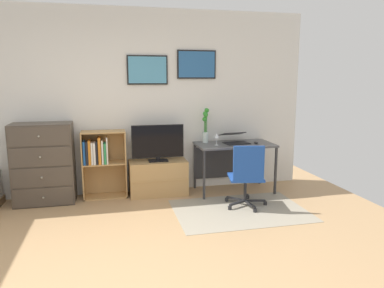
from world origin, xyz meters
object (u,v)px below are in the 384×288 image
(bookshelf, at_px, (101,159))
(tv_stand, at_px, (158,178))
(dresser, at_px, (44,164))
(computer_mouse, at_px, (256,143))
(bamboo_vase, at_px, (205,126))
(television, at_px, (158,143))
(desk, at_px, (233,151))
(office_chair, at_px, (247,175))
(laptop, at_px, (235,139))
(wine_glass, at_px, (217,136))

(bookshelf, relative_size, tv_stand, 1.15)
(dresser, distance_m, computer_mouse, 3.03)
(dresser, height_order, bamboo_vase, bamboo_vase)
(bookshelf, height_order, television, television)
(dresser, distance_m, desk, 2.72)
(tv_stand, xyz_separation_m, bamboo_vase, (0.74, 0.08, 0.74))
(dresser, bearing_deg, desk, -0.35)
(office_chair, relative_size, laptop, 1.99)
(bookshelf, bearing_deg, laptop, -2.72)
(dresser, distance_m, office_chair, 2.76)
(desk, relative_size, bamboo_vase, 2.20)
(bookshelf, distance_m, television, 0.84)
(wine_glass, bearing_deg, desk, 25.59)
(bookshelf, height_order, office_chair, bookshelf)
(wine_glass, bearing_deg, bookshelf, 172.23)
(office_chair, bearing_deg, dresser, 173.84)
(office_chair, distance_m, laptop, 0.87)
(bookshelf, xyz_separation_m, office_chair, (1.87, -0.89, -0.11))
(computer_mouse, height_order, wine_glass, wine_glass)
(dresser, distance_m, bookshelf, 0.76)
(television, bearing_deg, bamboo_vase, 7.54)
(office_chair, height_order, bamboo_vase, bamboo_vase)
(dresser, xyz_separation_m, office_chair, (2.63, -0.83, -0.10))
(laptop, height_order, wine_glass, wine_glass)
(dresser, bearing_deg, bookshelf, 4.81)
(bookshelf, relative_size, office_chair, 1.13)
(bookshelf, height_order, desk, bookshelf)
(tv_stand, distance_m, wine_glass, 1.06)
(dresser, xyz_separation_m, bookshelf, (0.76, 0.06, 0.01))
(bookshelf, bearing_deg, desk, -2.35)
(dresser, xyz_separation_m, computer_mouse, (3.02, -0.18, 0.20))
(television, distance_m, bamboo_vase, 0.78)
(office_chair, xyz_separation_m, wine_glass, (-0.22, 0.66, 0.42))
(tv_stand, bearing_deg, laptop, -2.23)
(dresser, height_order, office_chair, dresser)
(dresser, height_order, computer_mouse, dresser)
(bookshelf, relative_size, laptop, 2.24)
(computer_mouse, bearing_deg, tv_stand, 172.35)
(desk, height_order, laptop, laptop)
(office_chair, relative_size, wine_glass, 4.78)
(dresser, bearing_deg, wine_glass, -3.84)
(desk, bearing_deg, television, 179.53)
(television, height_order, bamboo_vase, bamboo_vase)
(television, height_order, desk, television)
(bookshelf, bearing_deg, wine_glass, -7.77)
(bookshelf, relative_size, wine_glass, 5.38)
(bookshelf, xyz_separation_m, television, (0.81, -0.07, 0.21))
(tv_stand, height_order, laptop, laptop)
(desk, height_order, bamboo_vase, bamboo_vase)
(office_chair, bearing_deg, laptop, 93.52)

